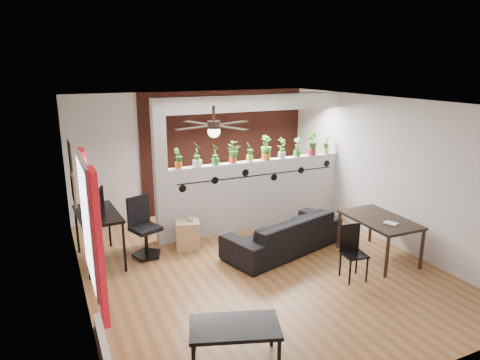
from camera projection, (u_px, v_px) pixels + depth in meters
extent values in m
cube|color=brown|center=(255.00, 267.00, 6.94)|extent=(6.30, 7.10, 0.10)
cube|color=#B7B7BA|center=(193.00, 152.00, 9.24)|extent=(6.30, 0.04, 2.90)
cube|color=#B7B7BA|center=(404.00, 269.00, 3.94)|extent=(6.30, 0.04, 2.90)
cube|color=#B7B7BA|center=(76.00, 211.00, 5.53)|extent=(0.04, 7.10, 2.90)
cube|color=#B7B7BA|center=(386.00, 170.00, 7.65)|extent=(0.04, 7.10, 2.90)
cube|color=white|center=(257.00, 99.00, 6.24)|extent=(6.30, 7.10, 0.10)
cube|color=#BCBCC1|center=(258.00, 194.00, 8.39)|extent=(3.60, 0.18, 1.35)
cube|color=silver|center=(259.00, 103.00, 7.93)|extent=(3.60, 0.18, 0.30)
cube|color=#BCBCC1|center=(161.00, 173.00, 7.46)|extent=(0.22, 0.20, 2.60)
cube|color=#AB4431|center=(228.00, 150.00, 9.52)|extent=(3.90, 0.05, 2.60)
cube|color=black|center=(260.00, 175.00, 8.20)|extent=(3.31, 0.01, 0.02)
cylinder|color=black|center=(183.00, 189.00, 7.60)|extent=(0.14, 0.01, 0.14)
cylinder|color=black|center=(215.00, 180.00, 7.83)|extent=(0.14, 0.01, 0.14)
cylinder|color=black|center=(245.00, 173.00, 8.06)|extent=(0.14, 0.01, 0.14)
cylinder|color=black|center=(274.00, 177.00, 8.35)|extent=(0.14, 0.01, 0.14)
cylinder|color=black|center=(301.00, 170.00, 8.58)|extent=(0.14, 0.01, 0.14)
cylinder|color=black|center=(327.00, 164.00, 8.81)|extent=(0.14, 0.01, 0.14)
cube|color=white|center=(86.00, 222.00, 4.43)|extent=(0.02, 0.95, 1.25)
cube|color=silver|center=(88.00, 222.00, 4.43)|extent=(0.04, 1.05, 1.35)
cube|color=red|center=(99.00, 248.00, 4.04)|extent=(0.06, 0.30, 1.55)
cube|color=red|center=(88.00, 216.00, 4.91)|extent=(0.06, 0.30, 1.55)
cube|color=silver|center=(103.00, 343.00, 4.83)|extent=(0.08, 1.00, 0.18)
cube|color=#885F41|center=(73.00, 188.00, 6.37)|extent=(0.03, 0.60, 0.45)
cube|color=#8C7259|center=(70.00, 156.00, 6.19)|extent=(0.03, 0.30, 0.40)
cube|color=black|center=(70.00, 156.00, 6.19)|extent=(0.02, 0.34, 0.44)
cylinder|color=black|center=(214.00, 114.00, 5.69)|extent=(0.04, 0.04, 0.20)
cylinder|color=black|center=(214.00, 125.00, 5.73)|extent=(0.18, 0.18, 0.10)
sphere|color=white|center=(214.00, 131.00, 5.75)|extent=(0.17, 0.17, 0.17)
cube|color=black|center=(232.00, 123.00, 5.96)|extent=(0.55, 0.29, 0.01)
cube|color=black|center=(198.00, 123.00, 5.97)|extent=(0.29, 0.55, 0.01)
cube|color=black|center=(194.00, 128.00, 5.50)|extent=(0.55, 0.29, 0.01)
cube|color=black|center=(231.00, 128.00, 5.50)|extent=(0.29, 0.55, 0.01)
cylinder|color=#CB5B17|center=(179.00, 165.00, 7.56)|extent=(0.13, 0.13, 0.12)
imported|color=#1F5D1A|center=(178.00, 156.00, 7.52)|extent=(0.19, 0.16, 0.27)
cylinder|color=white|center=(197.00, 163.00, 7.70)|extent=(0.17, 0.17, 0.12)
imported|color=#1F5D1A|center=(197.00, 151.00, 7.64)|extent=(0.22, 0.26, 0.37)
cylinder|color=#35812F|center=(215.00, 162.00, 7.85)|extent=(0.14, 0.14, 0.12)
imported|color=#1F5D1A|center=(215.00, 151.00, 7.80)|extent=(0.17, 0.20, 0.30)
cylinder|color=#C6411F|center=(233.00, 160.00, 7.99)|extent=(0.14, 0.14, 0.12)
imported|color=#1F5D1A|center=(233.00, 150.00, 7.94)|extent=(0.23, 0.25, 0.30)
cylinder|color=#C7CD48|center=(250.00, 158.00, 8.13)|extent=(0.13, 0.13, 0.12)
imported|color=#1F5D1A|center=(250.00, 149.00, 8.08)|extent=(0.24, 0.23, 0.28)
cylinder|color=orange|center=(266.00, 157.00, 8.27)|extent=(0.17, 0.17, 0.12)
imported|color=#1F5D1A|center=(266.00, 145.00, 8.21)|extent=(0.29, 0.26, 0.37)
cylinder|color=silver|center=(282.00, 155.00, 8.41)|extent=(0.14, 0.14, 0.12)
imported|color=#1F5D1A|center=(282.00, 145.00, 8.36)|extent=(0.22, 0.19, 0.31)
cylinder|color=#38832F|center=(297.00, 154.00, 8.56)|extent=(0.14, 0.14, 0.12)
imported|color=#1F5D1A|center=(297.00, 144.00, 8.51)|extent=(0.23, 0.25, 0.29)
cylinder|color=#B41C32|center=(312.00, 152.00, 8.70)|extent=(0.18, 0.18, 0.12)
imported|color=#1F5D1A|center=(312.00, 141.00, 8.64)|extent=(0.28, 0.31, 0.38)
cylinder|color=#ECC653|center=(326.00, 151.00, 8.84)|extent=(0.13, 0.13, 0.12)
imported|color=#1F5D1A|center=(326.00, 142.00, 8.80)|extent=(0.23, 0.22, 0.27)
imported|color=black|center=(283.00, 234.00, 7.39)|extent=(2.23, 1.35, 0.61)
cube|color=tan|center=(188.00, 234.00, 7.50)|extent=(0.49, 0.45, 0.49)
imported|color=gray|center=(190.00, 218.00, 7.44)|extent=(0.14, 0.14, 0.10)
cube|color=black|center=(97.00, 214.00, 6.82)|extent=(0.69, 1.21, 0.04)
cylinder|color=black|center=(88.00, 255.00, 6.34)|extent=(0.04, 0.04, 0.81)
cylinder|color=black|center=(124.00, 248.00, 6.59)|extent=(0.04, 0.04, 0.81)
cylinder|color=black|center=(77.00, 230.00, 7.27)|extent=(0.04, 0.04, 0.81)
cylinder|color=black|center=(109.00, 225.00, 7.52)|extent=(0.04, 0.04, 0.81)
imported|color=black|center=(95.00, 204.00, 6.92)|extent=(0.32, 0.16, 0.18)
cylinder|color=black|center=(147.00, 254.00, 7.20)|extent=(0.52, 0.52, 0.04)
cylinder|color=black|center=(146.00, 242.00, 7.14)|extent=(0.06, 0.06, 0.44)
cube|color=black|center=(146.00, 229.00, 7.08)|extent=(0.54, 0.54, 0.07)
cube|color=black|center=(138.00, 210.00, 7.13)|extent=(0.40, 0.20, 0.48)
cube|color=black|center=(380.00, 220.00, 7.00)|extent=(0.81, 1.30, 0.05)
cylinder|color=black|center=(387.00, 257.00, 6.43)|extent=(0.05, 0.05, 0.65)
cylinder|color=black|center=(422.00, 250.00, 6.69)|extent=(0.05, 0.05, 0.65)
cylinder|color=black|center=(339.00, 230.00, 7.49)|extent=(0.05, 0.05, 0.65)
cylinder|color=black|center=(371.00, 224.00, 7.76)|extent=(0.05, 0.05, 0.65)
imported|color=gray|center=(389.00, 225.00, 6.69)|extent=(0.22, 0.25, 0.02)
cube|color=black|center=(354.00, 255.00, 6.36)|extent=(0.38, 0.38, 0.03)
cube|color=black|center=(350.00, 237.00, 6.44)|extent=(0.32, 0.07, 0.43)
cube|color=black|center=(350.00, 272.00, 6.24)|extent=(0.03, 0.03, 0.40)
cube|color=black|center=(367.00, 270.00, 6.32)|extent=(0.03, 0.03, 0.40)
cube|color=black|center=(341.00, 251.00, 6.44)|extent=(0.03, 0.03, 0.82)
cube|color=black|center=(358.00, 249.00, 6.52)|extent=(0.03, 0.03, 0.82)
cube|color=black|center=(235.00, 327.00, 4.55)|extent=(1.09, 0.82, 0.04)
cylinder|color=black|center=(279.00, 357.00, 4.43)|extent=(0.04, 0.04, 0.41)
cylinder|color=black|center=(194.00, 335.00, 4.79)|extent=(0.04, 0.04, 0.41)
cylinder|color=black|center=(272.00, 330.00, 4.87)|extent=(0.04, 0.04, 0.41)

